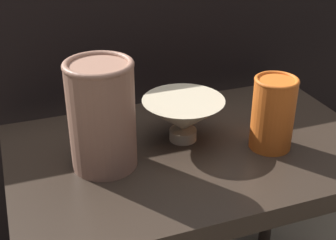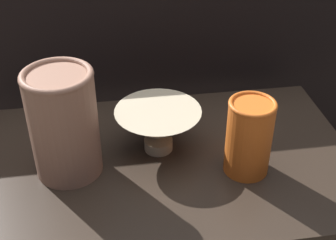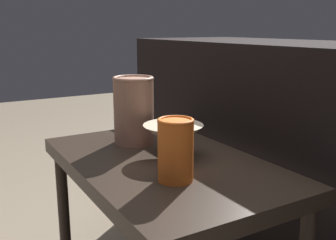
{
  "view_description": "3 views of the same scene",
  "coord_description": "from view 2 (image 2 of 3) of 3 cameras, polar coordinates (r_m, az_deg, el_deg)",
  "views": [
    {
      "loc": [
        -0.32,
        -0.73,
        0.99
      ],
      "look_at": [
        -0.05,
        0.01,
        0.58
      ],
      "focal_mm": 50.0,
      "sensor_mm": 36.0,
      "label": 1
    },
    {
      "loc": [
        -0.1,
        -0.69,
        1.08
      ],
      "look_at": [
        0.01,
        0.02,
        0.59
      ],
      "focal_mm": 50.0,
      "sensor_mm": 36.0,
      "label": 2
    },
    {
      "loc": [
        0.86,
        -0.49,
        0.86
      ],
      "look_at": [
        -0.04,
        0.04,
        0.61
      ],
      "focal_mm": 42.0,
      "sensor_mm": 36.0,
      "label": 3
    }
  ],
  "objects": [
    {
      "name": "vase_textured_left",
      "position": [
        0.83,
        -12.62,
        -0.26
      ],
      "size": [
        0.12,
        0.12,
        0.2
      ],
      "color": "#996B56",
      "rests_on": "table"
    },
    {
      "name": "couch_backdrop",
      "position": [
        1.41,
        -3.54,
        5.76
      ],
      "size": [
        1.54,
        0.5,
        0.81
      ],
      "color": "black",
      "rests_on": "ground_plane"
    },
    {
      "name": "table",
      "position": [
        0.93,
        -0.19,
        -7.7
      ],
      "size": [
        0.72,
        0.45,
        0.51
      ],
      "color": "#2D231C",
      "rests_on": "ground_plane"
    },
    {
      "name": "bowl",
      "position": [
        0.89,
        -1.21,
        -0.74
      ],
      "size": [
        0.16,
        0.16,
        0.09
      ],
      "color": "#C1B293",
      "rests_on": "table"
    },
    {
      "name": "vase_colorful_right",
      "position": [
        0.84,
        9.85,
        -1.97
      ],
      "size": [
        0.08,
        0.08,
        0.15
      ],
      "color": "orange",
      "rests_on": "table"
    }
  ]
}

